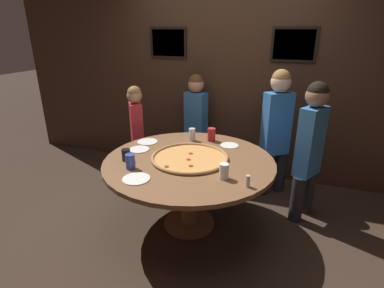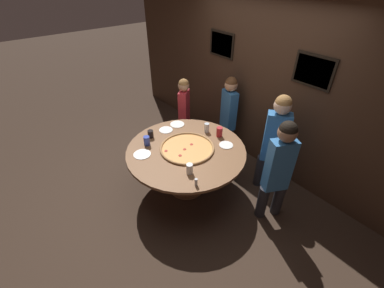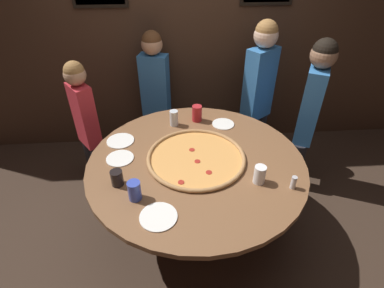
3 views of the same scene
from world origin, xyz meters
name	(u,v)px [view 1 (image 1 of 3)]	position (x,y,z in m)	size (l,w,h in m)	color
ground_plane	(189,224)	(0.00, 0.00, 0.00)	(24.00, 24.00, 0.00)	#38281E
back_wall	(226,79)	(0.00, 1.42, 1.30)	(6.40, 0.08, 2.60)	#3D281C
dining_table	(189,171)	(0.00, 0.00, 0.62)	(1.64, 1.64, 0.74)	brown
giant_pizza	(189,157)	(0.00, 0.02, 0.75)	(0.75, 0.75, 0.03)	#E0994C
drink_cup_front_edge	(224,171)	(0.41, -0.27, 0.81)	(0.08, 0.08, 0.13)	white
drink_cup_far_right	(192,134)	(-0.15, 0.52, 0.81)	(0.07, 0.07, 0.14)	silver
drink_cup_by_shaker	(126,155)	(-0.56, -0.22, 0.80)	(0.08, 0.08, 0.11)	black
drink_cup_near_right	(211,135)	(0.05, 0.58, 0.81)	(0.09, 0.09, 0.15)	#B22328
drink_cup_far_left	(130,161)	(-0.43, -0.36, 0.81)	(0.09, 0.09, 0.14)	#384CB7
white_plate_near_front	(148,142)	(-0.60, 0.30, 0.74)	(0.22, 0.22, 0.01)	white
white_plate_far_back	(229,145)	(0.28, 0.49, 0.74)	(0.20, 0.20, 0.01)	white
white_plate_beside_cup	(139,149)	(-0.58, 0.06, 0.74)	(0.21, 0.21, 0.01)	white
white_plate_right_side	(136,179)	(-0.28, -0.53, 0.74)	(0.23, 0.23, 0.01)	white
condiment_shaker	(248,181)	(0.62, -0.34, 0.79)	(0.04, 0.04, 0.10)	silver
diner_far_left	(196,120)	(-0.34, 1.18, 0.79)	(0.37, 0.23, 1.39)	#232328
diner_side_left	(276,126)	(0.72, 0.99, 0.86)	(0.39, 0.33, 1.51)	#232328
diner_far_right	(137,129)	(-0.99, 0.73, 0.72)	(0.28, 0.32, 1.27)	#232328
diner_centre_back	(310,145)	(1.09, 0.56, 0.83)	(0.29, 0.38, 1.47)	#232328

